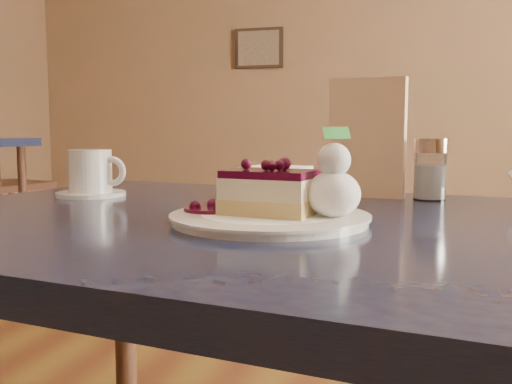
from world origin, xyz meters
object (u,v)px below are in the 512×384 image
(dessert_plate, at_px, (270,219))
(coffee_set, at_px, (92,175))
(cheesecake_slice, at_px, (270,193))
(main_table, at_px, (283,272))

(dessert_plate, height_order, coffee_set, coffee_set)
(coffee_set, bearing_deg, cheesecake_slice, -28.12)
(cheesecake_slice, xyz_separation_m, coffee_set, (-0.41, 0.22, -0.00))
(main_table, distance_m, coffee_set, 0.46)
(main_table, relative_size, dessert_plate, 4.96)
(main_table, relative_size, coffee_set, 9.37)
(cheesecake_slice, relative_size, coffee_set, 0.94)
(main_table, xyz_separation_m, coffee_set, (-0.41, 0.17, 0.12))
(dessert_plate, bearing_deg, coffee_set, 151.88)
(dessert_plate, relative_size, cheesecake_slice, 2.00)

